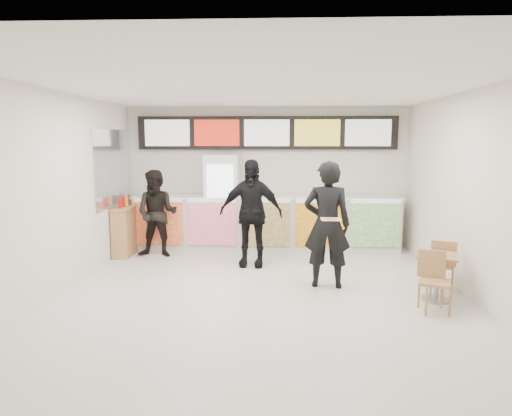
# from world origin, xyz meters

# --- Properties ---
(floor) EXTENTS (7.00, 7.00, 0.00)m
(floor) POSITION_xyz_m (0.00, 0.00, 0.00)
(floor) COLOR beige
(floor) RESTS_ON ground
(ceiling) EXTENTS (7.00, 7.00, 0.00)m
(ceiling) POSITION_xyz_m (0.00, 0.00, 3.00)
(ceiling) COLOR white
(ceiling) RESTS_ON wall_back
(wall_back) EXTENTS (6.00, 0.00, 6.00)m
(wall_back) POSITION_xyz_m (0.00, 3.50, 1.50)
(wall_back) COLOR silver
(wall_back) RESTS_ON floor
(wall_left) EXTENTS (0.00, 7.00, 7.00)m
(wall_left) POSITION_xyz_m (-3.00, 0.00, 1.50)
(wall_left) COLOR silver
(wall_left) RESTS_ON floor
(wall_right) EXTENTS (0.00, 7.00, 7.00)m
(wall_right) POSITION_xyz_m (3.00, 0.00, 1.50)
(wall_right) COLOR silver
(wall_right) RESTS_ON floor
(service_counter) EXTENTS (5.56, 0.77, 1.14)m
(service_counter) POSITION_xyz_m (0.00, 3.09, 0.57)
(service_counter) COLOR silver
(service_counter) RESTS_ON floor
(menu_board) EXTENTS (5.50, 0.14, 0.70)m
(menu_board) POSITION_xyz_m (0.00, 3.41, 2.45)
(menu_board) COLOR black
(menu_board) RESTS_ON wall_back
(drinks_fridge) EXTENTS (0.70, 0.67, 2.00)m
(drinks_fridge) POSITION_xyz_m (-0.93, 3.11, 1.00)
(drinks_fridge) COLOR white
(drinks_fridge) RESTS_ON floor
(mirror_panel) EXTENTS (0.01, 2.00, 1.50)m
(mirror_panel) POSITION_xyz_m (-2.99, 2.45, 1.75)
(mirror_panel) COLOR #B2B7BF
(mirror_panel) RESTS_ON wall_left
(customer_main) EXTENTS (0.77, 0.55, 1.98)m
(customer_main) POSITION_xyz_m (0.99, 0.60, 0.99)
(customer_main) COLOR black
(customer_main) RESTS_ON floor
(customer_left) EXTENTS (0.87, 0.70, 1.72)m
(customer_left) POSITION_xyz_m (-2.14, 2.39, 0.86)
(customer_left) COLOR black
(customer_left) RESTS_ON floor
(customer_mid) EXTENTS (1.19, 0.59, 1.96)m
(customer_mid) POSITION_xyz_m (-0.26, 1.79, 0.98)
(customer_mid) COLOR black
(customer_mid) RESTS_ON floor
(pizza_slice) EXTENTS (0.36, 0.36, 0.02)m
(pizza_slice) POSITION_xyz_m (0.99, 0.15, 1.16)
(pizza_slice) COLOR beige
(pizza_slice) RESTS_ON customer_main
(cafe_table) EXTENTS (0.87, 1.42, 0.81)m
(cafe_table) POSITION_xyz_m (2.50, 0.02, 0.47)
(cafe_table) COLOR #A37D4A
(cafe_table) RESTS_ON floor
(condiment_ledge) EXTENTS (0.36, 0.88, 1.17)m
(condiment_ledge) POSITION_xyz_m (-2.82, 2.49, 0.50)
(condiment_ledge) COLOR #A37D4A
(condiment_ledge) RESTS_ON floor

